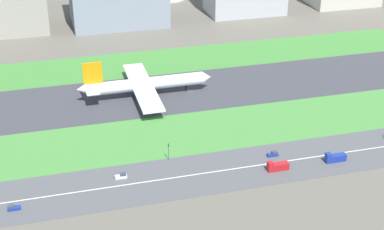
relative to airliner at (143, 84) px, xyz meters
The scene contains 13 objects.
ground_plane 23.62m from the airliner, ahead, with size 800.00×800.00×0.00m, color #5B564C.
runway 23.61m from the airliner, ahead, with size 280.00×46.00×0.10m, color #38383D.
grass_median_north 47.31m from the airliner, 60.94° to the left, with size 280.00×36.00×0.10m, color #3D7A33.
grass_median_south 47.31m from the airliner, 60.94° to the right, with size 280.00×36.00×0.10m, color #427F38.
highway 76.72m from the airliner, 72.66° to the right, with size 280.00×28.00×0.10m, color #4C4C4F.
highway_centerline 76.72m from the airliner, 72.66° to the right, with size 266.00×0.50×0.01m, color silver.
airliner is the anchor object (origin of this frame).
truck_1 99.02m from the airliner, 52.05° to the right, with size 8.40×2.50×4.00m.
car_3 78.64m from the airliner, 60.07° to the right, with size 4.40×1.80×2.00m.
truck_2 86.35m from the airliner, 64.76° to the right, with size 8.40×2.50×4.00m.
car_0 98.66m from the airliner, 127.65° to the right, with size 4.40×1.80×2.00m.
car_1 71.46m from the airliner, 107.40° to the right, with size 4.40×1.80×2.00m.
traffic_light 60.05m from the airliner, 91.39° to the right, with size 0.36×0.50×7.20m.
Camera 1 is at (-66.16, -250.84, 120.46)m, focal length 54.57 mm.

